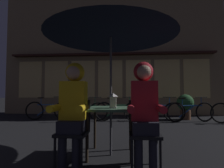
{
  "coord_description": "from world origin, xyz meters",
  "views": [
    {
      "loc": [
        0.25,
        -2.78,
        0.97
      ],
      "look_at": [
        0.0,
        0.22,
        1.13
      ],
      "focal_mm": 28.16,
      "sensor_mm": 36.0,
      "label": 1
    }
  ],
  "objects_px": {
    "patio_umbrella": "(111,26)",
    "potted_plant": "(185,105)",
    "bicycle_fourth": "(158,111)",
    "person_left_hooded": "(73,102)",
    "chair_left": "(74,128)",
    "lantern": "(113,100)",
    "bicycle_nearest": "(49,110)",
    "chair_right": "(144,129)",
    "bicycle_third": "(118,111)",
    "bicycle_second": "(83,111)",
    "person_right_hooded": "(144,102)",
    "bicycle_fifth": "(190,112)",
    "cafe_table": "(111,114)"
  },
  "relations": [
    {
      "from": "bicycle_nearest",
      "to": "potted_plant",
      "type": "xyz_separation_m",
      "value": [
        4.98,
        0.52,
        0.2
      ]
    },
    {
      "from": "patio_umbrella",
      "to": "bicycle_third",
      "type": "height_order",
      "value": "patio_umbrella"
    },
    {
      "from": "cafe_table",
      "to": "bicycle_third",
      "type": "xyz_separation_m",
      "value": [
        -0.04,
        3.38,
        -0.29
      ]
    },
    {
      "from": "cafe_table",
      "to": "bicycle_fifth",
      "type": "bearing_deg",
      "value": 54.54
    },
    {
      "from": "lantern",
      "to": "bicycle_second",
      "type": "distance_m",
      "value": 3.54
    },
    {
      "from": "person_left_hooded",
      "to": "chair_left",
      "type": "bearing_deg",
      "value": 90.0
    },
    {
      "from": "cafe_table",
      "to": "person_left_hooded",
      "type": "distance_m",
      "value": 0.67
    },
    {
      "from": "chair_left",
      "to": "patio_umbrella",
      "type": "bearing_deg",
      "value": 37.55
    },
    {
      "from": "bicycle_second",
      "to": "bicycle_third",
      "type": "bearing_deg",
      "value": 10.75
    },
    {
      "from": "bicycle_nearest",
      "to": "chair_left",
      "type": "bearing_deg",
      "value": -61.04
    },
    {
      "from": "person_right_hooded",
      "to": "bicycle_second",
      "type": "relative_size",
      "value": 0.85
    },
    {
      "from": "person_right_hooded",
      "to": "bicycle_fifth",
      "type": "bearing_deg",
      "value": 63.21
    },
    {
      "from": "lantern",
      "to": "person_left_hooded",
      "type": "bearing_deg",
      "value": -148.71
    },
    {
      "from": "chair_left",
      "to": "potted_plant",
      "type": "height_order",
      "value": "potted_plant"
    },
    {
      "from": "patio_umbrella",
      "to": "chair_right",
      "type": "height_order",
      "value": "patio_umbrella"
    },
    {
      "from": "bicycle_fourth",
      "to": "bicycle_second",
      "type": "bearing_deg",
      "value": -174.02
    },
    {
      "from": "bicycle_fifth",
      "to": "bicycle_nearest",
      "type": "bearing_deg",
      "value": 179.37
    },
    {
      "from": "chair_right",
      "to": "bicycle_fourth",
      "type": "distance_m",
      "value": 3.88
    },
    {
      "from": "chair_left",
      "to": "person_left_hooded",
      "type": "bearing_deg",
      "value": -90.0
    },
    {
      "from": "bicycle_fourth",
      "to": "potted_plant",
      "type": "xyz_separation_m",
      "value": [
        1.09,
        0.5,
        0.2
      ]
    },
    {
      "from": "person_right_hooded",
      "to": "bicycle_third",
      "type": "distance_m",
      "value": 3.87
    },
    {
      "from": "lantern",
      "to": "person_right_hooded",
      "type": "distance_m",
      "value": 0.54
    },
    {
      "from": "person_left_hooded",
      "to": "person_right_hooded",
      "type": "xyz_separation_m",
      "value": [
        0.96,
        0.0,
        0.0
      ]
    },
    {
      "from": "bicycle_fifth",
      "to": "cafe_table",
      "type": "bearing_deg",
      "value": -125.46
    },
    {
      "from": "chair_left",
      "to": "bicycle_fourth",
      "type": "height_order",
      "value": "chair_left"
    },
    {
      "from": "patio_umbrella",
      "to": "bicycle_fourth",
      "type": "distance_m",
      "value": 4.05
    },
    {
      "from": "person_left_hooded",
      "to": "bicycle_nearest",
      "type": "height_order",
      "value": "person_left_hooded"
    },
    {
      "from": "person_left_hooded",
      "to": "potted_plant",
      "type": "bearing_deg",
      "value": 56.43
    },
    {
      "from": "patio_umbrella",
      "to": "lantern",
      "type": "relative_size",
      "value": 10.0
    },
    {
      "from": "bicycle_second",
      "to": "potted_plant",
      "type": "xyz_separation_m",
      "value": [
        3.63,
        0.77,
        0.2
      ]
    },
    {
      "from": "bicycle_third",
      "to": "bicycle_fourth",
      "type": "bearing_deg",
      "value": 1.76
    },
    {
      "from": "chair_right",
      "to": "person_left_hooded",
      "type": "xyz_separation_m",
      "value": [
        -0.96,
        -0.06,
        0.36
      ]
    },
    {
      "from": "patio_umbrella",
      "to": "chair_left",
      "type": "height_order",
      "value": "patio_umbrella"
    },
    {
      "from": "patio_umbrella",
      "to": "potted_plant",
      "type": "xyz_separation_m",
      "value": [
        2.41,
        3.93,
        -1.51
      ]
    },
    {
      "from": "bicycle_fifth",
      "to": "bicycle_fourth",
      "type": "bearing_deg",
      "value": 176.24
    },
    {
      "from": "lantern",
      "to": "chair_left",
      "type": "xyz_separation_m",
      "value": [
        -0.52,
        -0.26,
        -0.37
      ]
    },
    {
      "from": "person_right_hooded",
      "to": "person_left_hooded",
      "type": "bearing_deg",
      "value": 180.0
    },
    {
      "from": "person_left_hooded",
      "to": "patio_umbrella",
      "type": "bearing_deg",
      "value": 41.57
    },
    {
      "from": "bicycle_fourth",
      "to": "bicycle_fifth",
      "type": "xyz_separation_m",
      "value": [
        1.07,
        -0.07,
        0.0
      ]
    },
    {
      "from": "person_right_hooded",
      "to": "bicycle_fifth",
      "type": "distance_m",
      "value": 4.26
    },
    {
      "from": "bicycle_second",
      "to": "bicycle_fifth",
      "type": "relative_size",
      "value": 0.99
    },
    {
      "from": "chair_left",
      "to": "bicycle_fifth",
      "type": "relative_size",
      "value": 0.52
    },
    {
      "from": "chair_right",
      "to": "bicycle_second",
      "type": "distance_m",
      "value": 3.92
    },
    {
      "from": "chair_right",
      "to": "person_right_hooded",
      "type": "distance_m",
      "value": 0.36
    },
    {
      "from": "lantern",
      "to": "bicycle_third",
      "type": "height_order",
      "value": "lantern"
    },
    {
      "from": "bicycle_fifth",
      "to": "bicycle_second",
      "type": "bearing_deg",
      "value": -176.89
    },
    {
      "from": "patio_umbrella",
      "to": "bicycle_nearest",
      "type": "relative_size",
      "value": 1.38
    },
    {
      "from": "chair_right",
      "to": "lantern",
      "type": "bearing_deg",
      "value": 148.97
    },
    {
      "from": "bicycle_fifth",
      "to": "lantern",
      "type": "bearing_deg",
      "value": -124.11
    },
    {
      "from": "patio_umbrella",
      "to": "bicycle_nearest",
      "type": "distance_m",
      "value": 4.6
    }
  ]
}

